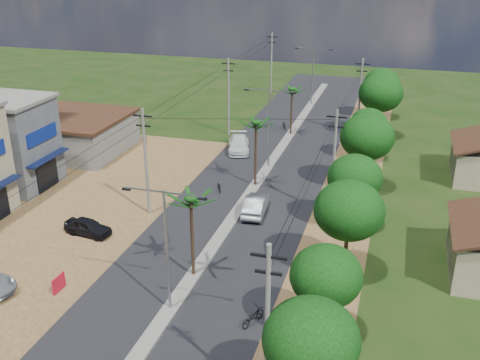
# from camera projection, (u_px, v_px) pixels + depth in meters

# --- Properties ---
(ground) EXTENTS (160.00, 160.00, 0.00)m
(ground) POSITION_uv_depth(u_px,v_px,m) (170.00, 310.00, 34.30)
(ground) COLOR black
(ground) RESTS_ON ground
(road) EXTENTS (12.00, 110.00, 0.04)m
(road) POSITION_uv_depth(u_px,v_px,m) (240.00, 208.00, 47.56)
(road) COLOR black
(road) RESTS_ON ground
(median) EXTENTS (1.00, 90.00, 0.18)m
(median) POSITION_uv_depth(u_px,v_px,m) (249.00, 194.00, 50.19)
(median) COLOR #605E56
(median) RESTS_ON ground
(dirt_lot_west) EXTENTS (18.00, 46.00, 0.04)m
(dirt_lot_west) POSITION_uv_depth(u_px,v_px,m) (38.00, 222.00, 45.30)
(dirt_lot_west) COLOR brown
(dirt_lot_west) RESTS_ON ground
(dirt_shoulder_east) EXTENTS (5.00, 90.00, 0.03)m
(dirt_shoulder_east) POSITION_uv_depth(u_px,v_px,m) (341.00, 221.00, 45.34)
(dirt_shoulder_east) COLOR brown
(dirt_shoulder_east) RESTS_ON ground
(shophouse_grey) EXTENTS (9.00, 6.40, 8.30)m
(shophouse_grey) POSITION_uv_depth(u_px,v_px,m) (5.00, 142.00, 50.85)
(shophouse_grey) COLOR #45474C
(shophouse_grey) RESTS_ON ground
(low_shed) EXTENTS (10.40, 10.40, 3.95)m
(low_shed) POSITION_uv_depth(u_px,v_px,m) (77.00, 134.00, 60.28)
(low_shed) COLOR #605E56
(low_shed) RESTS_ON ground
(tree_east_a) EXTENTS (4.40, 4.40, 6.37)m
(tree_east_a) POSITION_uv_depth(u_px,v_px,m) (311.00, 340.00, 24.77)
(tree_east_a) COLOR black
(tree_east_a) RESTS_ON ground
(tree_east_b) EXTENTS (4.00, 4.00, 5.83)m
(tree_east_b) POSITION_uv_depth(u_px,v_px,m) (326.00, 276.00, 30.28)
(tree_east_b) COLOR black
(tree_east_b) RESTS_ON ground
(tree_east_c) EXTENTS (4.60, 4.60, 6.83)m
(tree_east_c) POSITION_uv_depth(u_px,v_px,m) (349.00, 210.00, 36.08)
(tree_east_c) COLOR black
(tree_east_c) RESTS_ON ground
(tree_east_d) EXTENTS (4.20, 4.20, 6.13)m
(tree_east_d) POSITION_uv_depth(u_px,v_px,m) (355.00, 178.00, 42.55)
(tree_east_d) COLOR black
(tree_east_d) RESTS_ON ground
(tree_east_e) EXTENTS (4.80, 4.80, 7.14)m
(tree_east_e) POSITION_uv_depth(u_px,v_px,m) (367.00, 137.00, 49.29)
(tree_east_e) COLOR black
(tree_east_e) RESTS_ON ground
(tree_east_f) EXTENTS (3.80, 3.80, 5.52)m
(tree_east_f) POSITION_uv_depth(u_px,v_px,m) (369.00, 124.00, 56.94)
(tree_east_f) COLOR black
(tree_east_f) RESTS_ON ground
(tree_east_g) EXTENTS (5.00, 5.00, 7.38)m
(tree_east_g) POSITION_uv_depth(u_px,v_px,m) (381.00, 93.00, 63.34)
(tree_east_g) COLOR black
(tree_east_g) RESTS_ON ground
(tree_east_h) EXTENTS (4.40, 4.40, 6.52)m
(tree_east_h) POSITION_uv_depth(u_px,v_px,m) (382.00, 83.00, 70.73)
(tree_east_h) COLOR black
(tree_east_h) RESTS_ON ground
(palm_median_near) EXTENTS (2.00, 2.00, 6.15)m
(palm_median_near) POSITION_uv_depth(u_px,v_px,m) (191.00, 202.00, 35.71)
(palm_median_near) COLOR black
(palm_median_near) RESTS_ON ground
(palm_median_mid) EXTENTS (2.00, 2.00, 6.55)m
(palm_median_mid) POSITION_uv_depth(u_px,v_px,m) (256.00, 125.00, 49.72)
(palm_median_mid) COLOR black
(palm_median_mid) RESTS_ON ground
(palm_median_far) EXTENTS (2.00, 2.00, 5.85)m
(palm_median_far) POSITION_uv_depth(u_px,v_px,m) (292.00, 91.00, 64.13)
(palm_median_far) COLOR black
(palm_median_far) RESTS_ON ground
(streetlight_near) EXTENTS (5.10, 0.18, 8.00)m
(streetlight_near) POSITION_uv_depth(u_px,v_px,m) (166.00, 241.00, 32.46)
(streetlight_near) COLOR gray
(streetlight_near) RESTS_ON ground
(streetlight_mid) EXTENTS (5.10, 0.18, 8.00)m
(streetlight_mid) POSITION_uv_depth(u_px,v_px,m) (269.00, 122.00, 54.58)
(streetlight_mid) COLOR gray
(streetlight_mid) RESTS_ON ground
(streetlight_far) EXTENTS (5.10, 0.18, 8.00)m
(streetlight_far) POSITION_uv_depth(u_px,v_px,m) (313.00, 71.00, 76.70)
(streetlight_far) COLOR gray
(streetlight_far) RESTS_ON ground
(utility_pole_w_b) EXTENTS (1.60, 0.24, 9.00)m
(utility_pole_w_b) POSITION_uv_depth(u_px,v_px,m) (146.00, 160.00, 44.92)
(utility_pole_w_b) COLOR #605E56
(utility_pole_w_b) RESTS_ON ground
(utility_pole_w_c) EXTENTS (1.60, 0.24, 9.00)m
(utility_pole_w_c) POSITION_uv_depth(u_px,v_px,m) (229.00, 95.00, 64.39)
(utility_pole_w_c) COLOR #605E56
(utility_pole_w_c) RESTS_ON ground
(utility_pole_w_d) EXTENTS (1.60, 0.24, 9.00)m
(utility_pole_w_d) POSITION_uv_depth(u_px,v_px,m) (271.00, 62.00, 82.97)
(utility_pole_w_d) COLOR #605E56
(utility_pole_w_d) RESTS_ON ground
(utility_pole_e_a) EXTENTS (1.60, 0.24, 9.00)m
(utility_pole_e_a) POSITION_uv_depth(u_px,v_px,m) (267.00, 327.00, 25.19)
(utility_pole_e_a) COLOR #605E56
(utility_pole_e_a) RESTS_ON ground
(utility_pole_e_b) EXTENTS (1.60, 0.24, 9.00)m
(utility_pole_e_b) POSITION_uv_depth(u_px,v_px,m) (334.00, 161.00, 44.66)
(utility_pole_e_b) COLOR #605E56
(utility_pole_e_b) RESTS_ON ground
(utility_pole_e_c) EXTENTS (1.60, 0.24, 9.00)m
(utility_pole_e_c) POSITION_uv_depth(u_px,v_px,m) (360.00, 96.00, 64.13)
(utility_pole_e_c) COLOR #605E56
(utility_pole_e_c) RESTS_ON ground
(car_silver_mid) EXTENTS (2.07, 4.86, 1.56)m
(car_silver_mid) POSITION_uv_depth(u_px,v_px,m) (256.00, 205.00, 46.44)
(car_silver_mid) COLOR gray
(car_silver_mid) RESTS_ON ground
(car_white_far) EXTENTS (3.58, 5.70, 1.54)m
(car_white_far) POSITION_uv_depth(u_px,v_px,m) (239.00, 144.00, 60.67)
(car_white_far) COLOR silver
(car_white_far) RESTS_ON ground
(car_parked_dark) EXTENTS (3.96, 1.99, 1.29)m
(car_parked_dark) POSITION_uv_depth(u_px,v_px,m) (88.00, 227.00, 43.03)
(car_parked_dark) COLOR black
(car_parked_dark) RESTS_ON ground
(moto_rider_east) EXTENTS (1.38, 2.02, 1.01)m
(moto_rider_east) POSITION_uv_depth(u_px,v_px,m) (253.00, 317.00, 32.84)
(moto_rider_east) COLOR black
(moto_rider_east) RESTS_ON ground
(moto_rider_west_a) EXTENTS (1.24, 1.81, 0.90)m
(moto_rider_west_a) POSITION_uv_depth(u_px,v_px,m) (219.00, 187.00, 50.80)
(moto_rider_west_a) COLOR black
(moto_rider_west_a) RESTS_ON ground
(moto_rider_west_b) EXTENTS (1.13, 1.70, 1.00)m
(moto_rider_west_b) POSITION_uv_depth(u_px,v_px,m) (284.00, 126.00, 67.97)
(moto_rider_west_b) COLOR black
(moto_rider_west_b) RESTS_ON ground
(roadside_sign) EXTENTS (0.11, 1.31, 1.09)m
(roadside_sign) POSITION_uv_depth(u_px,v_px,m) (59.00, 284.00, 36.02)
(roadside_sign) COLOR #B51026
(roadside_sign) RESTS_ON ground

